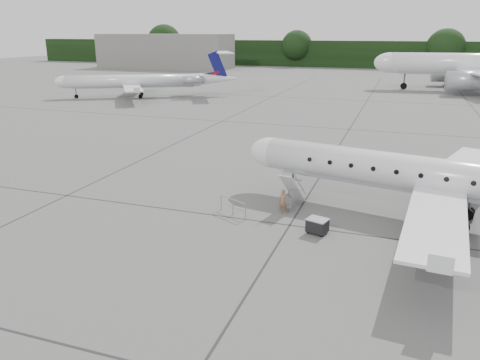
% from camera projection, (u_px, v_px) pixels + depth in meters
% --- Properties ---
extents(ground, '(320.00, 320.00, 0.00)m').
position_uv_depth(ground, '(390.00, 265.00, 22.64)').
color(ground, '#61615F').
rests_on(ground, ground).
extents(treeline, '(260.00, 4.00, 8.00)m').
position_uv_depth(treeline, '(408.00, 55.00, 138.41)').
color(treeline, black).
rests_on(treeline, ground).
extents(terminal_building, '(40.00, 14.00, 10.00)m').
position_uv_depth(terminal_building, '(165.00, 51.00, 142.00)').
color(terminal_building, slate).
rests_on(terminal_building, ground).
extents(main_regional_jet, '(33.27, 26.87, 7.57)m').
position_uv_depth(main_regional_jet, '(454.00, 161.00, 26.50)').
color(main_regional_jet, silver).
rests_on(main_regional_jet, ground).
extents(airstair, '(1.31, 2.48, 2.37)m').
position_uv_depth(airstair, '(292.00, 189.00, 29.80)').
color(airstair, silver).
rests_on(airstair, ground).
extents(passenger, '(0.57, 0.38, 1.53)m').
position_uv_depth(passenger, '(283.00, 202.00, 28.85)').
color(passenger, '#885D4A').
rests_on(passenger, ground).
extents(safety_railing, '(1.99, 1.09, 1.00)m').
position_uv_depth(safety_railing, '(233.00, 207.00, 28.64)').
color(safety_railing, gray).
rests_on(safety_railing, ground).
extents(baggage_cart, '(1.26, 1.13, 0.92)m').
position_uv_depth(baggage_cart, '(317.00, 226.00, 26.04)').
color(baggage_cart, black).
rests_on(baggage_cart, ground).
extents(bg_narrowbody, '(41.41, 31.93, 13.82)m').
position_uv_depth(bg_narrowbody, '(476.00, 53.00, 86.47)').
color(bg_narrowbody, silver).
rests_on(bg_narrowbody, ground).
extents(bg_regional_left, '(35.05, 31.67, 7.53)m').
position_uv_depth(bg_regional_left, '(133.00, 75.00, 78.90)').
color(bg_regional_left, silver).
rests_on(bg_regional_left, ground).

